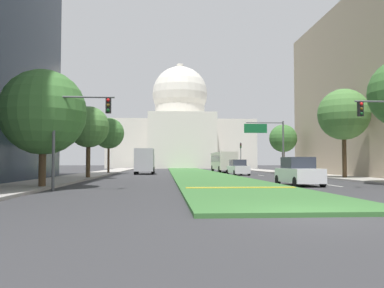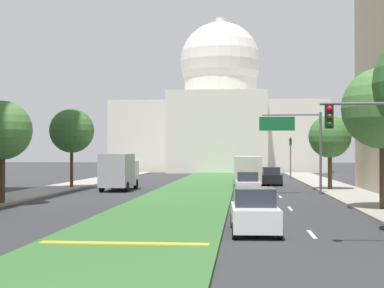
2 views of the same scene
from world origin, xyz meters
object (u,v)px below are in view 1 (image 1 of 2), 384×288
at_px(street_tree_right_mid, 344,115).
at_px(sedan_distant, 238,167).
at_px(box_truck_delivery, 145,161).
at_px(street_tree_left_near, 43,112).
at_px(street_tree_left_mid, 88,127).
at_px(sedan_midblock, 238,168).
at_px(capitol_building, 180,133).
at_px(street_tree_left_far, 109,133).
at_px(street_tree_right_far, 283,139).
at_px(traffic_light_near_left, 70,120).
at_px(overhead_guide_sign, 269,137).
at_px(traffic_light_far_right, 241,152).
at_px(city_bus, 223,160).
at_px(sedan_lead_stopped, 299,172).

bearing_deg(street_tree_right_mid, sedan_distant, 101.05).
height_order(street_tree_right_mid, box_truck_delivery, street_tree_right_mid).
relative_size(street_tree_left_near, street_tree_left_mid, 1.04).
xyz_separation_m(street_tree_left_near, sedan_midblock, (15.61, 23.17, -3.57)).
height_order(capitol_building, street_tree_right_mid, capitol_building).
bearing_deg(street_tree_left_far, street_tree_right_far, -1.85).
relative_size(street_tree_left_near, street_tree_left_far, 0.94).
distance_m(capitol_building, street_tree_right_far, 57.03).
bearing_deg(box_truck_delivery, sedan_midblock, -22.62).
bearing_deg(street_tree_right_far, sedan_midblock, -140.75).
distance_m(street_tree_left_near, street_tree_left_far, 29.80).
bearing_deg(sedan_distant, street_tree_left_far, -157.99).
height_order(traffic_light_near_left, street_tree_right_far, street_tree_right_far).
bearing_deg(traffic_light_near_left, sedan_midblock, 61.26).
bearing_deg(street_tree_right_mid, sedan_midblock, 122.99).
relative_size(overhead_guide_sign, street_tree_right_far, 0.99).
relative_size(traffic_light_near_left, traffic_light_far_right, 1.00).
xyz_separation_m(capitol_building, street_tree_right_far, (11.66, -55.63, -4.74)).
distance_m(traffic_light_far_right, street_tree_right_far, 21.68).
relative_size(street_tree_right_mid, street_tree_left_far, 1.11).
xyz_separation_m(street_tree_left_near, city_bus, (15.75, 35.83, -2.64)).
height_order(overhead_guide_sign, sedan_lead_stopped, overhead_guide_sign).
bearing_deg(overhead_guide_sign, capitol_building, 98.02).
relative_size(traffic_light_near_left, street_tree_left_near, 0.75).
bearing_deg(overhead_guide_sign, street_tree_left_far, 164.51).
relative_size(traffic_light_far_right, sedan_lead_stopped, 1.18).
xyz_separation_m(street_tree_right_far, sedan_midblock, (-7.19, -5.87, -3.83)).
relative_size(traffic_light_far_right, street_tree_left_far, 0.71).
distance_m(street_tree_left_far, sedan_lead_stopped, 32.34).
distance_m(street_tree_left_far, city_bus, 17.54).
distance_m(capitol_building, sedan_midblock, 62.25).
bearing_deg(street_tree_left_mid, city_bus, 55.02).
height_order(capitol_building, sedan_distant, capitol_building).
xyz_separation_m(traffic_light_near_left, traffic_light_far_right, (19.24, 52.39, -0.48)).
relative_size(street_tree_right_mid, box_truck_delivery, 1.27).
height_order(overhead_guide_sign, sedan_midblock, overhead_guide_sign).
relative_size(street_tree_right_mid, sedan_lead_stopped, 1.86).
distance_m(traffic_light_far_right, overhead_guide_sign, 26.44).
height_order(street_tree_left_near, street_tree_right_far, street_tree_left_near).
xyz_separation_m(sedan_midblock, city_bus, (0.13, 12.66, 0.92)).
xyz_separation_m(capitol_building, overhead_guide_sign, (8.52, -60.42, -4.81)).
height_order(street_tree_right_far, box_truck_delivery, street_tree_right_far).
distance_m(street_tree_right_far, box_truck_delivery, 18.59).
bearing_deg(city_bus, sedan_lead_stopped, -90.00).
relative_size(sedan_lead_stopped, sedan_midblock, 0.94).
bearing_deg(street_tree_right_far, street_tree_left_far, 178.15).
relative_size(street_tree_right_far, sedan_midblock, 1.39).
height_order(street_tree_left_near, sedan_lead_stopped, street_tree_left_near).
bearing_deg(street_tree_left_near, overhead_guide_sign, 50.98).
relative_size(street_tree_left_mid, sedan_distant, 1.49).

